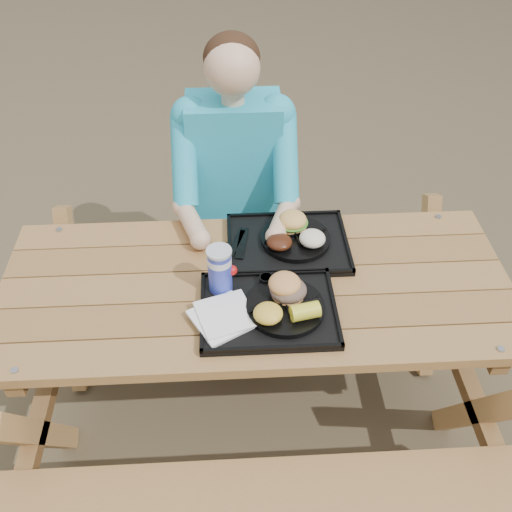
{
  "coord_description": "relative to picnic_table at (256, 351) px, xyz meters",
  "views": [
    {
      "loc": [
        -0.08,
        -1.42,
        2.16
      ],
      "look_at": [
        0.0,
        0.0,
        0.88
      ],
      "focal_mm": 40.0,
      "sensor_mm": 36.0,
      "label": 1
    }
  ],
  "objects": [
    {
      "name": "burger",
      "position": [
        0.15,
        0.26,
        0.46
      ],
      "size": [
        0.11,
        0.11,
        0.1
      ],
      "primitive_type": null,
      "color": "#F4B256",
      "rests_on": "plate_far"
    },
    {
      "name": "corn_cob",
      "position": [
        0.15,
        -0.2,
        0.44
      ],
      "size": [
        0.11,
        0.11,
        0.05
      ],
      "primitive_type": null,
      "rotation": [
        0.0,
        0.0,
        0.21
      ],
      "color": "yellow",
      "rests_on": "plate_near"
    },
    {
      "name": "picnic_table",
      "position": [
        0.0,
        0.0,
        0.0
      ],
      "size": [
        1.8,
        1.49,
        0.75
      ],
      "primitive_type": null,
      "color": "#999999",
      "rests_on": "ground"
    },
    {
      "name": "ground",
      "position": [
        0.0,
        0.0,
        -0.38
      ],
      "size": [
        60.0,
        60.0,
        0.0
      ],
      "primitive_type": "plane",
      "color": "#999999",
      "rests_on": "ground"
    },
    {
      "name": "baked_beans",
      "position": [
        0.09,
        0.15,
        0.44
      ],
      "size": [
        0.09,
        0.09,
        0.04
      ],
      "primitive_type": "ellipsoid",
      "color": "#451C0D",
      "rests_on": "plate_far"
    },
    {
      "name": "condiment_mustard",
      "position": [
        0.1,
        -0.01,
        0.41
      ],
      "size": [
        0.05,
        0.05,
        0.03
      ],
      "primitive_type": "cylinder",
      "color": "gold",
      "rests_on": "tray_near"
    },
    {
      "name": "napkin_stack",
      "position": [
        -0.12,
        -0.18,
        0.4
      ],
      "size": [
        0.24,
        0.24,
        0.02
      ],
      "primitive_type": "cube",
      "rotation": [
        0.0,
        0.0,
        0.52
      ],
      "color": "white",
      "rests_on": "tray_near"
    },
    {
      "name": "potato_salad",
      "position": [
        0.21,
        0.15,
        0.44
      ],
      "size": [
        0.1,
        0.1,
        0.05
      ],
      "primitive_type": "ellipsoid",
      "color": "white",
      "rests_on": "plate_far"
    },
    {
      "name": "mac_cheese",
      "position": [
        0.03,
        -0.2,
        0.44
      ],
      "size": [
        0.1,
        0.1,
        0.05
      ],
      "primitive_type": "ellipsoid",
      "color": "yellow",
      "rests_on": "plate_near"
    },
    {
      "name": "sandwich",
      "position": [
        0.1,
        -0.1,
        0.47
      ],
      "size": [
        0.11,
        0.11,
        0.12
      ],
      "primitive_type": null,
      "color": "#E79851",
      "rests_on": "plate_near"
    },
    {
      "name": "diner",
      "position": [
        -0.06,
        0.62,
        0.27
      ],
      "size": [
        0.48,
        0.84,
        1.28
      ],
      "primitive_type": null,
      "color": "#18A0AE",
      "rests_on": "ground"
    },
    {
      "name": "soda_cup",
      "position": [
        -0.12,
        -0.04,
        0.48
      ],
      "size": [
        0.08,
        0.08,
        0.16
      ],
      "primitive_type": "cylinder",
      "color": "#1624A7",
      "rests_on": "tray_near"
    },
    {
      "name": "plate_far",
      "position": [
        0.16,
        0.2,
        0.41
      ],
      "size": [
        0.26,
        0.26,
        0.02
      ],
      "primitive_type": "cylinder",
      "color": "black",
      "rests_on": "tray_far"
    },
    {
      "name": "tray_far",
      "position": [
        0.13,
        0.19,
        0.39
      ],
      "size": [
        0.45,
        0.35,
        0.02
      ],
      "primitive_type": "cube",
      "color": "black",
      "rests_on": "picnic_table"
    },
    {
      "name": "tray_near",
      "position": [
        0.03,
        -0.14,
        0.39
      ],
      "size": [
        0.45,
        0.35,
        0.02
      ],
      "primitive_type": "cube",
      "color": "black",
      "rests_on": "picnic_table"
    },
    {
      "name": "plate_near",
      "position": [
        0.09,
        -0.15,
        0.41
      ],
      "size": [
        0.26,
        0.26,
        0.02
      ],
      "primitive_type": "cylinder",
      "color": "black",
      "rests_on": "tray_near"
    },
    {
      "name": "cutlery_far",
      "position": [
        -0.04,
        0.19,
        0.4
      ],
      "size": [
        0.06,
        0.18,
        0.01
      ],
      "primitive_type": "cube",
      "rotation": [
        0.0,
        0.0,
        -0.16
      ],
      "color": "black",
      "rests_on": "tray_far"
    },
    {
      "name": "condiment_bbq",
      "position": [
        0.03,
        -0.02,
        0.41
      ],
      "size": [
        0.05,
        0.05,
        0.03
      ],
      "primitive_type": "cylinder",
      "color": "black",
      "rests_on": "tray_near"
    }
  ]
}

